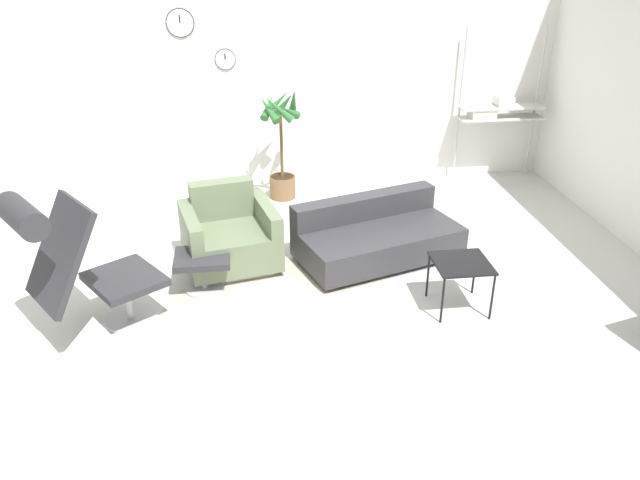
{
  "coord_description": "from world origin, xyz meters",
  "views": [
    {
      "loc": [
        -0.46,
        -4.79,
        2.97
      ],
      "look_at": [
        0.16,
        0.03,
        0.55
      ],
      "focal_mm": 35.0,
      "sensor_mm": 36.0,
      "label": 1
    }
  ],
  "objects_px": {
    "lounge_chair": "(72,254)",
    "couch_low": "(376,238)",
    "potted_plant": "(281,149)",
    "shelf_unit": "(495,110)",
    "ottoman": "(203,264)",
    "side_table": "(461,266)",
    "armchair_red": "(230,237)"
  },
  "relations": [
    {
      "from": "lounge_chair",
      "to": "couch_low",
      "type": "bearing_deg",
      "value": 77.3
    },
    {
      "from": "side_table",
      "to": "potted_plant",
      "type": "xyz_separation_m",
      "value": [
        -1.33,
        2.7,
        0.21
      ]
    },
    {
      "from": "lounge_chair",
      "to": "armchair_red",
      "type": "relative_size",
      "value": 1.26
    },
    {
      "from": "ottoman",
      "to": "shelf_unit",
      "type": "height_order",
      "value": "shelf_unit"
    },
    {
      "from": "ottoman",
      "to": "side_table",
      "type": "xyz_separation_m",
      "value": [
        2.21,
        -0.59,
        0.14
      ]
    },
    {
      "from": "ottoman",
      "to": "couch_low",
      "type": "height_order",
      "value": "couch_low"
    },
    {
      "from": "armchair_red",
      "to": "potted_plant",
      "type": "bearing_deg",
      "value": -123.4
    },
    {
      "from": "armchair_red",
      "to": "potted_plant",
      "type": "relative_size",
      "value": 0.73
    },
    {
      "from": "shelf_unit",
      "to": "armchair_red",
      "type": "bearing_deg",
      "value": -150.02
    },
    {
      "from": "couch_low",
      "to": "side_table",
      "type": "relative_size",
      "value": 3.71
    },
    {
      "from": "ottoman",
      "to": "side_table",
      "type": "bearing_deg",
      "value": -14.85
    },
    {
      "from": "shelf_unit",
      "to": "couch_low",
      "type": "bearing_deg",
      "value": -134.0
    },
    {
      "from": "armchair_red",
      "to": "potted_plant",
      "type": "height_order",
      "value": "potted_plant"
    },
    {
      "from": "lounge_chair",
      "to": "side_table",
      "type": "distance_m",
      "value": 3.15
    },
    {
      "from": "ottoman",
      "to": "potted_plant",
      "type": "relative_size",
      "value": 0.36
    },
    {
      "from": "lounge_chair",
      "to": "potted_plant",
      "type": "xyz_separation_m",
      "value": [
        1.79,
        2.75,
        -0.14
      ]
    },
    {
      "from": "lounge_chair",
      "to": "armchair_red",
      "type": "xyz_separation_m",
      "value": [
        1.16,
        1.1,
        -0.47
      ]
    },
    {
      "from": "armchair_red",
      "to": "side_table",
      "type": "relative_size",
      "value": 2.14
    },
    {
      "from": "side_table",
      "to": "lounge_chair",
      "type": "bearing_deg",
      "value": -179.05
    },
    {
      "from": "ottoman",
      "to": "potted_plant",
      "type": "distance_m",
      "value": 2.31
    },
    {
      "from": "lounge_chair",
      "to": "potted_plant",
      "type": "bearing_deg",
      "value": 112.17
    },
    {
      "from": "couch_low",
      "to": "potted_plant",
      "type": "relative_size",
      "value": 1.26
    },
    {
      "from": "armchair_red",
      "to": "side_table",
      "type": "xyz_separation_m",
      "value": [
        1.97,
        -1.05,
        0.12
      ]
    },
    {
      "from": "side_table",
      "to": "potted_plant",
      "type": "relative_size",
      "value": 0.34
    },
    {
      "from": "lounge_chair",
      "to": "shelf_unit",
      "type": "bearing_deg",
      "value": 89.17
    },
    {
      "from": "potted_plant",
      "to": "shelf_unit",
      "type": "height_order",
      "value": "shelf_unit"
    },
    {
      "from": "lounge_chair",
      "to": "couch_low",
      "type": "distance_m",
      "value": 2.86
    },
    {
      "from": "ottoman",
      "to": "armchair_red",
      "type": "xyz_separation_m",
      "value": [
        0.24,
        0.47,
        0.02
      ]
    },
    {
      "from": "ottoman",
      "to": "potted_plant",
      "type": "xyz_separation_m",
      "value": [
        0.87,
        2.11,
        0.35
      ]
    },
    {
      "from": "potted_plant",
      "to": "shelf_unit",
      "type": "distance_m",
      "value": 2.77
    },
    {
      "from": "lounge_chair",
      "to": "side_table",
      "type": "bearing_deg",
      "value": 56.19
    },
    {
      "from": "side_table",
      "to": "ottoman",
      "type": "bearing_deg",
      "value": 165.15
    }
  ]
}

